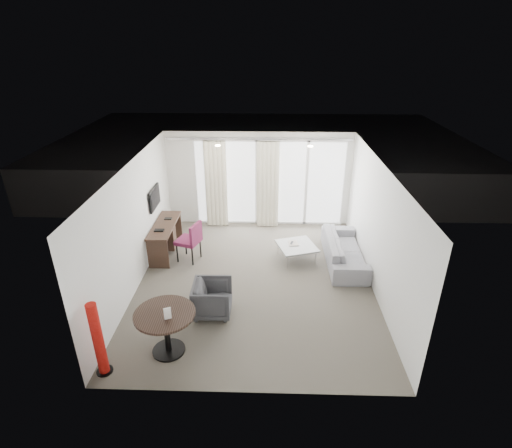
{
  "coord_description": "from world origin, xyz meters",
  "views": [
    {
      "loc": [
        0.24,
        -7.32,
        4.9
      ],
      "look_at": [
        0.0,
        0.6,
        1.1
      ],
      "focal_mm": 28.0,
      "sensor_mm": 36.0,
      "label": 1
    }
  ],
  "objects_px": {
    "desk_chair": "(188,241)",
    "rattan_chair_b": "(314,192)",
    "desk": "(166,238)",
    "round_table": "(167,332)",
    "red_lamp": "(98,339)",
    "rattan_chair_a": "(273,198)",
    "sofa": "(344,250)",
    "tub_armchair": "(212,298)",
    "coffee_table": "(296,252)"
  },
  "relations": [
    {
      "from": "desk",
      "to": "round_table",
      "type": "bearing_deg",
      "value": -76.36
    },
    {
      "from": "round_table",
      "to": "rattan_chair_a",
      "type": "bearing_deg",
      "value": 73.12
    },
    {
      "from": "desk",
      "to": "rattan_chair_b",
      "type": "distance_m",
      "value": 5.08
    },
    {
      "from": "round_table",
      "to": "desk",
      "type": "bearing_deg",
      "value": 103.64
    },
    {
      "from": "round_table",
      "to": "tub_armchair",
      "type": "relative_size",
      "value": 1.37
    },
    {
      "from": "round_table",
      "to": "rattan_chair_b",
      "type": "height_order",
      "value": "round_table"
    },
    {
      "from": "desk",
      "to": "tub_armchair",
      "type": "relative_size",
      "value": 2.2
    },
    {
      "from": "red_lamp",
      "to": "sofa",
      "type": "bearing_deg",
      "value": 38.92
    },
    {
      "from": "desk",
      "to": "coffee_table",
      "type": "bearing_deg",
      "value": -4.53
    },
    {
      "from": "desk_chair",
      "to": "red_lamp",
      "type": "height_order",
      "value": "red_lamp"
    },
    {
      "from": "round_table",
      "to": "rattan_chair_b",
      "type": "relative_size",
      "value": 1.3
    },
    {
      "from": "coffee_table",
      "to": "rattan_chair_a",
      "type": "relative_size",
      "value": 0.94
    },
    {
      "from": "tub_armchair",
      "to": "sofa",
      "type": "xyz_separation_m",
      "value": [
        2.84,
        2.0,
        -0.02
      ]
    },
    {
      "from": "desk",
      "to": "coffee_table",
      "type": "relative_size",
      "value": 1.93
    },
    {
      "from": "desk",
      "to": "rattan_chair_a",
      "type": "bearing_deg",
      "value": 44.29
    },
    {
      "from": "sofa",
      "to": "rattan_chair_a",
      "type": "relative_size",
      "value": 2.4
    },
    {
      "from": "desk",
      "to": "sofa",
      "type": "bearing_deg",
      "value": -4.49
    },
    {
      "from": "coffee_table",
      "to": "rattan_chair_a",
      "type": "height_order",
      "value": "rattan_chair_a"
    },
    {
      "from": "round_table",
      "to": "rattan_chair_b",
      "type": "xyz_separation_m",
      "value": [
        3.1,
        6.62,
        -0.01
      ]
    },
    {
      "from": "red_lamp",
      "to": "sofa",
      "type": "xyz_separation_m",
      "value": [
        4.39,
        3.55,
        -0.35
      ]
    },
    {
      "from": "desk",
      "to": "round_table",
      "type": "distance_m",
      "value": 3.49
    },
    {
      "from": "desk_chair",
      "to": "rattan_chair_a",
      "type": "distance_m",
      "value": 3.54
    },
    {
      "from": "red_lamp",
      "to": "rattan_chair_b",
      "type": "relative_size",
      "value": 1.71
    },
    {
      "from": "desk_chair",
      "to": "tub_armchair",
      "type": "height_order",
      "value": "desk_chair"
    },
    {
      "from": "red_lamp",
      "to": "tub_armchair",
      "type": "bearing_deg",
      "value": 44.89
    },
    {
      "from": "round_table",
      "to": "rattan_chair_a",
      "type": "xyz_separation_m",
      "value": [
        1.81,
        5.96,
        0.04
      ]
    },
    {
      "from": "round_table",
      "to": "coffee_table",
      "type": "distance_m",
      "value": 3.93
    },
    {
      "from": "coffee_table",
      "to": "rattan_chair_b",
      "type": "height_order",
      "value": "rattan_chair_b"
    },
    {
      "from": "sofa",
      "to": "red_lamp",
      "type": "bearing_deg",
      "value": 128.92
    },
    {
      "from": "rattan_chair_a",
      "to": "coffee_table",
      "type": "bearing_deg",
      "value": -99.36
    },
    {
      "from": "desk_chair",
      "to": "sofa",
      "type": "xyz_separation_m",
      "value": [
        3.67,
        0.01,
        -0.18
      ]
    },
    {
      "from": "desk_chair",
      "to": "red_lamp",
      "type": "bearing_deg",
      "value": -82.74
    },
    {
      "from": "round_table",
      "to": "rattan_chair_a",
      "type": "relative_size",
      "value": 1.13
    },
    {
      "from": "desk_chair",
      "to": "rattan_chair_b",
      "type": "xyz_separation_m",
      "value": [
        3.3,
        3.57,
        -0.1
      ]
    },
    {
      "from": "coffee_table",
      "to": "rattan_chair_b",
      "type": "relative_size",
      "value": 1.08
    },
    {
      "from": "coffee_table",
      "to": "rattan_chair_b",
      "type": "bearing_deg",
      "value": 77.91
    },
    {
      "from": "coffee_table",
      "to": "rattan_chair_b",
      "type": "distance_m",
      "value": 3.56
    },
    {
      "from": "coffee_table",
      "to": "red_lamp",
      "type": "bearing_deg",
      "value": -132.08
    },
    {
      "from": "coffee_table",
      "to": "sofa",
      "type": "distance_m",
      "value": 1.12
    },
    {
      "from": "tub_armchair",
      "to": "coffee_table",
      "type": "relative_size",
      "value": 0.88
    },
    {
      "from": "red_lamp",
      "to": "tub_armchair",
      "type": "relative_size",
      "value": 1.8
    },
    {
      "from": "coffee_table",
      "to": "sofa",
      "type": "height_order",
      "value": "sofa"
    },
    {
      "from": "red_lamp",
      "to": "rattan_chair_a",
      "type": "bearing_deg",
      "value": 67.05
    },
    {
      "from": "desk_chair",
      "to": "rattan_chair_b",
      "type": "bearing_deg",
      "value": 66.14
    },
    {
      "from": "sofa",
      "to": "rattan_chair_a",
      "type": "bearing_deg",
      "value": 29.75
    },
    {
      "from": "sofa",
      "to": "rattan_chair_b",
      "type": "xyz_separation_m",
      "value": [
        -0.37,
        3.56,
        0.08
      ]
    },
    {
      "from": "rattan_chair_a",
      "to": "desk_chair",
      "type": "bearing_deg",
      "value": -144.89
    },
    {
      "from": "tub_armchair",
      "to": "rattan_chair_b",
      "type": "relative_size",
      "value": 0.95
    },
    {
      "from": "red_lamp",
      "to": "tub_armchair",
      "type": "height_order",
      "value": "red_lamp"
    },
    {
      "from": "desk",
      "to": "red_lamp",
      "type": "height_order",
      "value": "red_lamp"
    }
  ]
}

